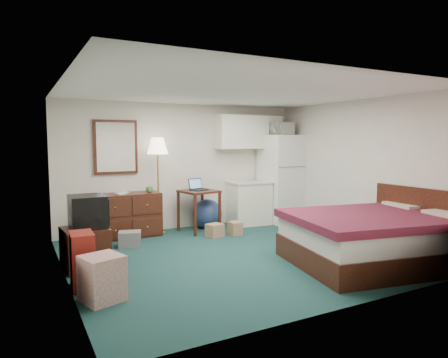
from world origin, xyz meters
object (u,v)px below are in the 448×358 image
dresser (127,215)px  kitchen_counter (249,204)px  desk (199,211)px  floor_lamp (158,186)px  fridge (281,178)px  suitcase (82,260)px  tv_stand (85,248)px  bed (372,239)px

dresser → kitchen_counter: bearing=-2.5°
dresser → desk: size_ratio=1.46×
floor_lamp → fridge: 2.77m
dresser → suitcase: size_ratio=1.75×
desk → tv_stand: desk is taller
kitchen_counter → tv_stand: kitchen_counter is taller
fridge → bed: size_ratio=0.85×
floor_lamp → desk: 0.93m
floor_lamp → bed: size_ratio=0.82×
desk → kitchen_counter: size_ratio=0.92×
tv_stand → suitcase: (-0.15, -0.78, 0.06)m
floor_lamp → tv_stand: (-1.57, -1.51, -0.63)m
suitcase → bed: bearing=-11.4°
floor_lamp → bed: 3.90m
desk → bed: desk is taller
dresser → kitchen_counter: (2.58, -0.07, 0.04)m
dresser → tv_stand: (-0.98, -1.54, -0.12)m
desk → fridge: fridge is taller
dresser → tv_stand: dresser is taller
desk → fridge: size_ratio=0.43×
fridge → tv_stand: fridge is taller
fridge → kitchen_counter: bearing=172.6°
dresser → fridge: 3.40m
fridge → suitcase: fridge is taller
bed → suitcase: bed is taller
bed → dresser: bearing=140.2°
bed → tv_stand: bed is taller
desk → fridge: (2.01, 0.07, 0.54)m
desk → suitcase: 3.25m
bed → kitchen_counter: bearing=102.8°
desk → kitchen_counter: bearing=-4.4°
dresser → kitchen_counter: 2.58m
floor_lamp → suitcase: bearing=-127.0°
dresser → bed: (2.70, -3.26, -0.05)m
fridge → desk: bearing=179.8°
dresser → floor_lamp: (0.59, -0.03, 0.51)m
kitchen_counter → fridge: size_ratio=0.46×
kitchen_counter → tv_stand: (-3.56, -1.47, -0.16)m
kitchen_counter → suitcase: (-3.71, -2.25, -0.10)m
bed → fridge: bearing=88.8°
desk → suitcase: (-2.48, -2.10, -0.07)m
dresser → bed: size_ratio=0.53×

